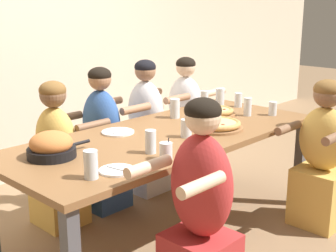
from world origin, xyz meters
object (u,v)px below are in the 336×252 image
object	(u,v)px
drinking_glass_e	(248,108)
diner_far_midleft	(58,161)
diner_far_right	(185,123)
diner_near_midleft	(200,218)
drinking_glass_i	(220,98)
drinking_glass_c	(273,109)
diner_far_center	(103,145)
diner_far_midright	(146,133)
empty_plate_b	(117,170)
diner_near_right	(321,160)
drinking_glass_h	(151,142)
empty_plate_a	(118,132)
cocktail_glass_blue	(166,152)
skillet_bowl	(51,146)
drinking_glass_a	(175,110)
drinking_glass_b	(91,166)
drinking_glass_d	(186,129)
drinking_glass_g	(204,98)
pizza_board_main	(216,112)
drinking_glass_f	(238,101)

from	to	relation	value
drinking_glass_e	diner_far_midleft	size ratio (longest dim) A/B	0.13
diner_far_right	diner_near_midleft	bearing A→B (deg)	-46.22
drinking_glass_i	drinking_glass_c	bearing A→B (deg)	-89.53
diner_near_midleft	diner_far_center	size ratio (longest dim) A/B	1.02
drinking_glass_e	diner_far_midright	size ratio (longest dim) A/B	0.12
empty_plate_b	drinking_glass_e	size ratio (longest dim) A/B	1.34
diner_near_right	drinking_glass_h	bearing A→B (deg)	69.18
empty_plate_a	drinking_glass_i	xyz separation A→B (m)	(1.16, 0.03, 0.06)
cocktail_glass_blue	diner_far_midleft	world-z (taller)	diner_far_midleft
diner_far_midleft	diner_near_right	xyz separation A→B (m)	(1.30, -1.39, 0.01)
diner_far_midright	diner_far_midleft	distance (m)	0.89
skillet_bowl	drinking_glass_a	bearing A→B (deg)	6.31
drinking_glass_c	diner_near_midleft	bearing A→B (deg)	-162.04
diner_near_midleft	diner_far_midright	bearing A→B (deg)	-34.26
empty_plate_b	drinking_glass_i	distance (m)	1.75
diner_far_right	drinking_glass_e	bearing A→B (deg)	-12.47
drinking_glass_e	drinking_glass_c	bearing A→B (deg)	-42.31
empty_plate_b	diner_near_right	xyz separation A→B (m)	(1.58, -0.38, -0.25)
cocktail_glass_blue	diner_far_midright	size ratio (longest dim) A/B	0.11
diner_far_midright	diner_far_center	distance (m)	0.48
drinking_glass_b	drinking_glass_d	xyz separation A→B (m)	(0.88, 0.15, -0.01)
drinking_glass_a	drinking_glass_c	bearing A→B (deg)	-40.05
drinking_glass_e	diner_far_center	xyz separation A→B (m)	(-0.80, 0.80, -0.30)
drinking_glass_h	diner_far_center	world-z (taller)	diner_far_center
drinking_glass_h	diner_far_midleft	xyz separation A→B (m)	(-0.05, 0.92, -0.33)
drinking_glass_g	diner_near_right	world-z (taller)	diner_near_right
drinking_glass_d	diner_near_right	xyz separation A→B (m)	(0.85, -0.55, -0.30)
skillet_bowl	empty_plate_b	world-z (taller)	skillet_bowl
diner_far_center	diner_near_right	size ratio (longest dim) A/B	1.04
drinking_glass_d	drinking_glass_a	bearing A→B (deg)	50.89
drinking_glass_a	diner_far_center	xyz separation A→B (m)	(-0.36, 0.44, -0.30)
empty_plate_b	diner_far_midleft	xyz separation A→B (m)	(0.29, 1.01, -0.26)
pizza_board_main	empty_plate_b	xyz separation A→B (m)	(-1.34, -0.39, -0.02)
skillet_bowl	diner_near_midleft	size ratio (longest dim) A/B	0.35
empty_plate_b	diner_near_midleft	world-z (taller)	diner_near_midleft
empty_plate_b	diner_far_right	world-z (taller)	diner_far_right
cocktail_glass_blue	drinking_glass_f	size ratio (longest dim) A/B	1.05
drinking_glass_b	drinking_glass_c	bearing A→B (deg)	2.01
skillet_bowl	diner_far_midright	size ratio (longest dim) A/B	0.35
skillet_bowl	drinking_glass_b	world-z (taller)	skillet_bowl
empty_plate_a	diner_far_midright	xyz separation A→B (m)	(0.69, 0.45, -0.23)
skillet_bowl	drinking_glass_i	distance (m)	1.76
skillet_bowl	drinking_glass_f	xyz separation A→B (m)	(1.82, 0.01, -0.01)
drinking_glass_b	diner_far_midleft	xyz separation A→B (m)	(0.44, 0.99, -0.32)
drinking_glass_i	diner_far_midleft	bearing A→B (deg)	162.90
empty_plate_b	drinking_glass_i	size ratio (longest dim) A/B	1.28
skillet_bowl	diner_far_midright	bearing A→B (deg)	23.84
cocktail_glass_blue	drinking_glass_f	distance (m)	1.49
drinking_glass_h	drinking_glass_i	xyz separation A→B (m)	(1.31, 0.50, -0.00)
diner_near_right	diner_far_midright	bearing A→B (deg)	16.35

